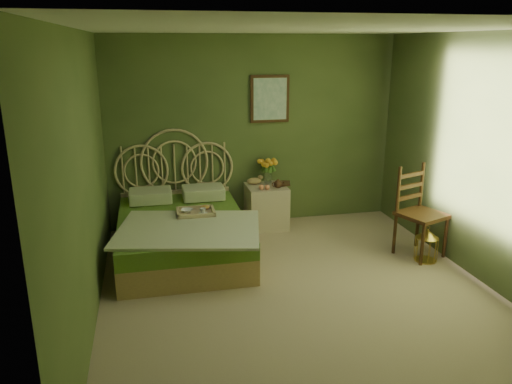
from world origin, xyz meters
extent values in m
plane|color=tan|center=(0.00, 0.00, 0.00)|extent=(4.50, 4.50, 0.00)
plane|color=silver|center=(0.00, 0.00, 2.60)|extent=(4.50, 4.50, 0.00)
plane|color=#596836|center=(0.00, 2.25, 1.30)|extent=(4.00, 0.00, 4.00)
plane|color=#596836|center=(-2.00, 0.00, 1.30)|extent=(0.00, 4.50, 4.50)
plane|color=#596836|center=(2.00, 0.00, 1.30)|extent=(0.00, 4.50, 4.50)
cube|color=#361E0E|center=(0.22, 2.23, 1.75)|extent=(0.54, 0.03, 0.64)
cube|color=silver|center=(0.22, 2.21, 1.75)|extent=(0.46, 0.01, 0.56)
cube|color=tan|center=(-1.10, 1.22, 0.15)|extent=(1.47, 1.96, 0.29)
cube|color=#5B8F2F|center=(-1.10, 1.22, 0.39)|extent=(1.47, 1.96, 0.20)
cube|color=beige|center=(-1.05, 0.77, 0.51)|extent=(1.76, 1.47, 0.03)
cube|color=beige|center=(-1.44, 1.90, 0.58)|extent=(0.54, 0.39, 0.16)
cube|color=beige|center=(-0.76, 1.90, 0.58)|extent=(0.54, 0.39, 0.16)
cube|color=#CAB087|center=(-0.92, 1.24, 0.51)|extent=(0.46, 0.36, 0.04)
ellipsoid|color=#B77A38|center=(-0.80, 1.33, 0.56)|extent=(0.12, 0.07, 0.05)
cube|color=beige|center=(0.12, 1.98, 0.30)|extent=(0.54, 0.54, 0.59)
cylinder|color=silver|center=(0.18, 2.11, 0.68)|extent=(0.10, 0.10, 0.18)
ellipsoid|color=tan|center=(-0.03, 2.09, 0.64)|extent=(0.21, 0.11, 0.10)
sphere|color=#F99061|center=(0.02, 1.82, 0.63)|extent=(0.07, 0.07, 0.07)
sphere|color=#F99061|center=(0.09, 1.80, 0.63)|extent=(0.07, 0.07, 0.07)
cube|color=#361E0E|center=(1.70, 0.62, 0.52)|extent=(0.62, 0.62, 0.05)
cylinder|color=#361E0E|center=(1.49, 0.41, 0.26)|extent=(0.04, 0.04, 0.52)
cylinder|color=#361E0E|center=(1.91, 0.41, 0.26)|extent=(0.04, 0.04, 0.52)
cylinder|color=#361E0E|center=(1.49, 0.83, 0.26)|extent=(0.04, 0.04, 0.52)
cylinder|color=#361E0E|center=(1.91, 0.83, 0.26)|extent=(0.04, 0.04, 0.52)
cube|color=#361E0E|center=(1.70, 0.83, 0.80)|extent=(0.40, 0.19, 0.57)
cylinder|color=gold|center=(1.70, 0.46, 0.01)|extent=(0.26, 0.26, 0.01)
cylinder|color=gold|center=(1.70, 0.46, 0.14)|extent=(0.26, 0.26, 0.29)
cone|color=gold|center=(1.70, 0.46, 0.34)|extent=(0.26, 0.26, 0.10)
imported|color=#381E0F|center=(0.30, 2.00, 0.60)|extent=(0.18, 0.23, 0.02)
imported|color=#472819|center=(0.30, 2.00, 0.62)|extent=(0.22, 0.25, 0.02)
imported|color=white|center=(-1.02, 1.29, 0.55)|extent=(0.17, 0.17, 0.03)
imported|color=white|center=(-0.84, 1.18, 0.57)|extent=(0.09, 0.09, 0.07)
camera|label=1|loc=(-1.44, -4.43, 2.47)|focal=35.00mm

